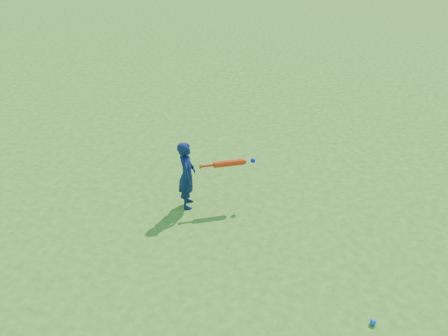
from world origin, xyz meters
name	(u,v)px	position (x,y,z in m)	size (l,w,h in m)	color
ground	(202,206)	(0.00, 0.00, 0.00)	(80.00, 80.00, 0.00)	#34771C
child	(187,175)	(-0.19, -0.02, 0.48)	(0.35, 0.23, 0.95)	#0E1B45
ground_ball_blue	(373,322)	(2.32, -1.42, 0.03)	(0.07, 0.07, 0.07)	blue
bat_swing	(231,163)	(0.34, 0.23, 0.61)	(0.67, 0.42, 0.09)	red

